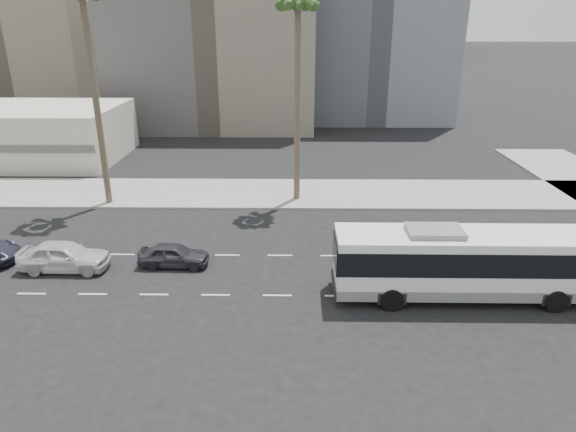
{
  "coord_description": "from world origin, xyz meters",
  "views": [
    {
      "loc": [
        -2.19,
        -21.46,
        12.38
      ],
      "look_at": [
        -2.53,
        4.0,
        2.6
      ],
      "focal_mm": 31.53,
      "sensor_mm": 36.0,
      "label": 1
    }
  ],
  "objects_px": {
    "car_b": "(64,256)",
    "car_a": "(174,255)",
    "city_bus": "(465,261)",
    "palm_near": "(298,3)"
  },
  "relations": [
    {
      "from": "car_b",
      "to": "car_a",
      "type": "bearing_deg",
      "value": -83.41
    },
    {
      "from": "city_bus",
      "to": "car_b",
      "type": "relative_size",
      "value": 2.6
    },
    {
      "from": "car_b",
      "to": "palm_near",
      "type": "distance_m",
      "value": 21.19
    },
    {
      "from": "city_bus",
      "to": "car_b",
      "type": "bearing_deg",
      "value": 173.07
    },
    {
      "from": "palm_near",
      "to": "city_bus",
      "type": "bearing_deg",
      "value": -60.68
    },
    {
      "from": "city_bus",
      "to": "car_a",
      "type": "height_order",
      "value": "city_bus"
    },
    {
      "from": "car_b",
      "to": "city_bus",
      "type": "bearing_deg",
      "value": -96.05
    },
    {
      "from": "car_a",
      "to": "car_b",
      "type": "bearing_deg",
      "value": 97.23
    },
    {
      "from": "city_bus",
      "to": "palm_near",
      "type": "height_order",
      "value": "palm_near"
    },
    {
      "from": "car_a",
      "to": "palm_near",
      "type": "bearing_deg",
      "value": -29.62
    }
  ]
}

